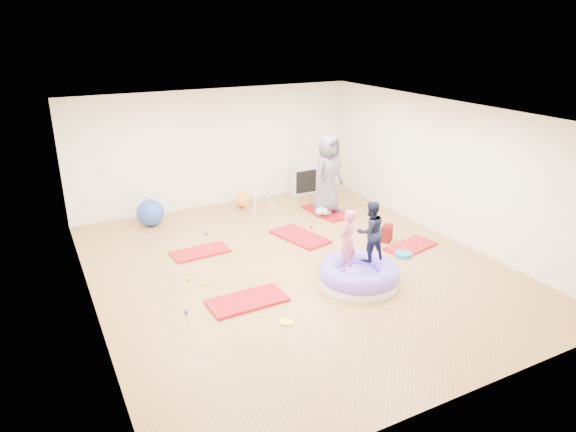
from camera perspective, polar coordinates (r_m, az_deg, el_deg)
room at (r=8.97m, az=0.88°, el=2.39°), size 7.01×8.01×2.81m
gym_mat_front_left at (r=8.39m, az=-4.56°, el=-9.37°), size 1.26×0.66×0.05m
gym_mat_mid_left at (r=10.18m, az=-9.72°, el=-3.96°), size 1.13×0.61×0.05m
gym_mat_center_back at (r=10.73m, az=1.35°, el=-2.31°), size 0.93×1.39×0.05m
gym_mat_right at (r=10.56m, az=13.48°, el=-3.32°), size 1.18×0.77×0.05m
gym_mat_rear_right at (r=12.17m, az=4.31°, el=0.49°), size 0.74×1.30×0.05m
inflatable_cushion at (r=8.92m, az=7.87°, el=-6.48°), size 1.40×1.40×0.44m
child_pink at (r=8.45m, az=6.63°, el=-2.36°), size 0.45×0.39×1.04m
child_navy at (r=8.81m, az=9.15°, el=-1.39°), size 0.54×0.44×1.08m
adult_caregiver at (r=11.85m, az=4.46°, el=4.68°), size 1.04×0.87×1.82m
infant at (r=11.83m, az=3.85°, el=0.54°), size 0.33×0.33×0.19m
ball_pit_balls at (r=9.69m, az=-3.89°, el=-4.93°), size 4.34×2.91×0.07m
exercise_ball_blue at (r=11.67m, az=-15.04°, el=0.36°), size 0.61×0.61×0.61m
exercise_ball_orange at (r=12.49m, az=-5.03°, el=1.80°), size 0.38×0.38×0.38m
infant_play_gym at (r=12.12m, az=-3.15°, el=1.82°), size 0.59×0.56×0.45m
cube_shelf at (r=13.50m, az=1.70°, el=4.01°), size 0.69×0.34×0.69m
balance_disc at (r=10.14m, az=12.69°, el=-4.19°), size 0.33×0.33×0.07m
backpack at (r=10.72m, az=10.92°, el=-1.90°), size 0.34×0.32×0.33m
yellow_toy at (r=7.84m, az=-0.17°, el=-11.72°), size 0.20×0.20×0.03m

